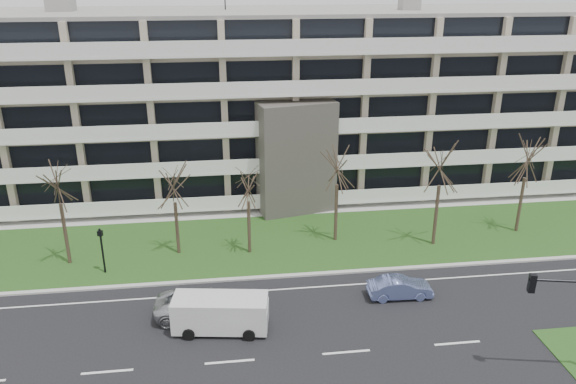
{
  "coord_description": "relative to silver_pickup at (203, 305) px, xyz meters",
  "views": [
    {
      "loc": [
        -6.0,
        -23.27,
        18.39
      ],
      "look_at": [
        -1.76,
        10.0,
        5.06
      ],
      "focal_mm": 35.0,
      "sensor_mm": 36.0,
      "label": 1
    }
  ],
  "objects": [
    {
      "name": "sidewalk",
      "position": [
        7.37,
        14.28,
        -0.7
      ],
      "size": [
        90.0,
        2.0,
        0.08
      ],
      "primitive_type": "cube",
      "color": "#B2B2AD",
      "rests_on": "ground"
    },
    {
      "name": "blue_sedan",
      "position": [
        11.71,
        0.56,
        -0.11
      ],
      "size": [
        3.89,
        1.45,
        1.27
      ],
      "primitive_type": "imported",
      "rotation": [
        0.0,
        0.0,
        1.54
      ],
      "color": "#6C7BBC",
      "rests_on": "ground"
    },
    {
      "name": "grass_verge",
      "position": [
        7.37,
        8.78,
        -0.71
      ],
      "size": [
        90.0,
        10.0,
        0.06
      ],
      "primitive_type": "cube",
      "color": "#284B19",
      "rests_on": "ground"
    },
    {
      "name": "tree_2",
      "position": [
        -1.78,
        7.93,
        4.54
      ],
      "size": [
        3.4,
        3.4,
        6.81
      ],
      "color": "#382B21",
      "rests_on": "ground"
    },
    {
      "name": "tree_1",
      "position": [
        -8.97,
        7.37,
        5.29
      ],
      "size": [
        3.88,
        3.88,
        7.77
      ],
      "color": "#382B21",
      "rests_on": "ground"
    },
    {
      "name": "white_van",
      "position": [
        1.07,
        -1.41,
        0.45
      ],
      "size": [
        5.35,
        2.68,
        1.99
      ],
      "rotation": [
        0.0,
        0.0,
        -0.15
      ],
      "color": "silver",
      "rests_on": "ground"
    },
    {
      "name": "tree_3",
      "position": [
        3.12,
        7.41,
        4.6
      ],
      "size": [
        3.44,
        3.44,
        6.87
      ],
      "color": "#382B21",
      "rests_on": "ground"
    },
    {
      "name": "tree_5",
      "position": [
        16.28,
        6.99,
        5.55
      ],
      "size": [
        4.05,
        4.05,
        8.1
      ],
      "color": "#382B21",
      "rests_on": "ground"
    },
    {
      "name": "silver_pickup",
      "position": [
        0.0,
        0.0,
        0.0
      ],
      "size": [
        5.53,
        2.88,
        1.49
      ],
      "primitive_type": "imported",
      "rotation": [
        0.0,
        0.0,
        1.49
      ],
      "color": "#B3B5BA",
      "rests_on": "ground"
    },
    {
      "name": "pedestrian_signal",
      "position": [
        -6.39,
        5.72,
        1.29
      ],
      "size": [
        0.35,
        0.3,
        3.2
      ],
      "rotation": [
        0.0,
        0.0,
        -0.25
      ],
      "color": "black",
      "rests_on": "ground"
    },
    {
      "name": "apartment_building",
      "position": [
        7.36,
        21.1,
        6.87
      ],
      "size": [
        60.5,
        15.1,
        18.75
      ],
      "color": "tan",
      "rests_on": "ground"
    },
    {
      "name": "curb",
      "position": [
        7.37,
        3.78,
        -0.68
      ],
      "size": [
        90.0,
        0.35,
        0.12
      ],
      "primitive_type": "cube",
      "color": "#B2B2AD",
      "rests_on": "ground"
    },
    {
      "name": "lane_edge_line",
      "position": [
        7.37,
        2.28,
        -0.74
      ],
      "size": [
        90.0,
        0.12,
        0.01
      ],
      "primitive_type": "cube",
      "color": "white",
      "rests_on": "ground"
    },
    {
      "name": "tree_6",
      "position": [
        23.28,
        8.27,
        5.23
      ],
      "size": [
        3.84,
        3.84,
        7.68
      ],
      "color": "#382B21",
      "rests_on": "ground"
    },
    {
      "name": "tree_4",
      "position": [
        9.43,
        8.54,
        5.27
      ],
      "size": [
        3.87,
        3.87,
        7.74
      ],
      "color": "#382B21",
      "rests_on": "ground"
    },
    {
      "name": "ground",
      "position": [
        7.37,
        -4.22,
        -0.74
      ],
      "size": [
        160.0,
        160.0,
        0.0
      ],
      "primitive_type": "plane",
      "color": "black",
      "rests_on": "ground"
    }
  ]
}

